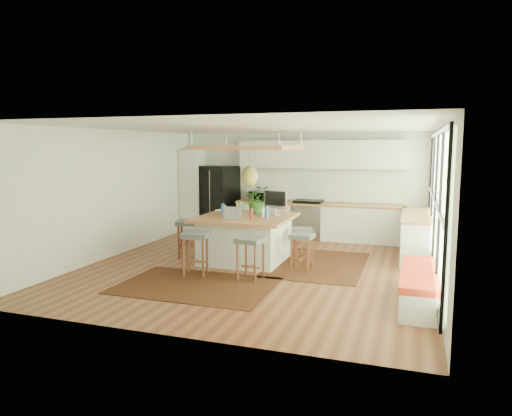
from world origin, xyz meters
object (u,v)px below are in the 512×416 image
(stool_right_front, at_px, (302,252))
(laptop, at_px, (232,213))
(island_plant, at_px, (257,202))
(stool_near_right, at_px, (251,260))
(stool_left_side, at_px, (189,241))
(stool_right_back, at_px, (302,244))
(microwave, at_px, (259,195))
(fridge, at_px, (219,199))
(monitor, at_px, (275,202))
(island, at_px, (246,238))
(stool_near_left, at_px, (196,256))

(stool_right_front, bearing_deg, laptop, -179.19)
(island_plant, bearing_deg, stool_near_right, -74.90)
(stool_left_side, bearing_deg, stool_near_right, -33.52)
(stool_right_back, bearing_deg, stool_right_front, -77.03)
(laptop, bearing_deg, microwave, 92.78)
(fridge, distance_m, stool_left_side, 2.93)
(stool_left_side, bearing_deg, island_plant, 22.86)
(fridge, xyz_separation_m, microwave, (1.16, -0.06, 0.16))
(laptop, height_order, monitor, monitor)
(island, relative_size, laptop, 5.36)
(stool_right_front, height_order, laptop, laptop)
(island_plant, bearing_deg, stool_near_left, -108.14)
(stool_right_front, bearing_deg, monitor, 133.04)
(laptop, distance_m, island_plant, 0.92)
(stool_right_back, bearing_deg, stool_left_side, -170.31)
(stool_right_back, xyz_separation_m, island_plant, (-1.03, 0.16, 0.81))
(laptop, xyz_separation_m, monitor, (0.64, 0.84, 0.14))
(monitor, bearing_deg, island, -123.66)
(fridge, bearing_deg, stool_near_right, -40.65)
(stool_right_front, xyz_separation_m, microwave, (-1.87, 3.07, 0.73))
(monitor, bearing_deg, island_plant, -169.62)
(stool_near_right, distance_m, island_plant, 2.01)
(monitor, relative_size, island_plant, 0.94)
(stool_near_left, height_order, stool_near_right, stool_near_left)
(fridge, height_order, monitor, fridge)
(island, distance_m, stool_near_left, 1.41)
(island, height_order, laptop, laptop)
(microwave, bearing_deg, island_plant, -70.25)
(laptop, relative_size, microwave, 0.72)
(stool_near_left, distance_m, stool_right_back, 2.29)
(fridge, relative_size, island, 0.99)
(microwave, bearing_deg, monitor, -61.26)
(stool_near_left, bearing_deg, island_plant, 71.86)
(stool_right_front, relative_size, island_plant, 1.19)
(fridge, height_order, microwave, fridge)
(island, distance_m, island_plant, 0.85)
(island, height_order, microwave, microwave)
(stool_near_right, height_order, stool_right_front, stool_near_right)
(stool_left_side, distance_m, island_plant, 1.67)
(laptop, height_order, microwave, microwave)
(stool_right_front, xyz_separation_m, stool_right_back, (-0.16, 0.71, 0.00))
(microwave, distance_m, island_plant, 2.30)
(laptop, distance_m, microwave, 3.12)
(stool_near_left, relative_size, stool_near_right, 1.04)
(stool_right_back, height_order, monitor, monitor)
(fridge, height_order, stool_left_side, fridge)
(stool_near_left, xyz_separation_m, monitor, (1.01, 1.74, 0.83))
(stool_right_back, height_order, stool_left_side, stool_left_side)
(stool_right_back, relative_size, monitor, 1.23)
(island_plant, bearing_deg, stool_left_side, -157.14)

